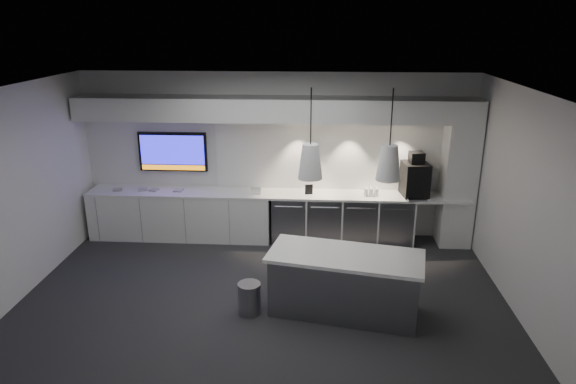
# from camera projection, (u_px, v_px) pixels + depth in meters

# --- Properties ---
(floor) EXTENTS (7.00, 7.00, 0.00)m
(floor) POSITION_uv_depth(u_px,v_px,m) (263.00, 299.00, 7.43)
(floor) COLOR #28282B
(floor) RESTS_ON ground
(ceiling) EXTENTS (7.00, 7.00, 0.00)m
(ceiling) POSITION_uv_depth(u_px,v_px,m) (260.00, 90.00, 6.47)
(ceiling) COLOR black
(ceiling) RESTS_ON wall_back
(wall_back) EXTENTS (7.00, 0.00, 7.00)m
(wall_back) POSITION_uv_depth(u_px,v_px,m) (277.00, 156.00, 9.31)
(wall_back) COLOR white
(wall_back) RESTS_ON floor
(wall_front) EXTENTS (7.00, 0.00, 7.00)m
(wall_front) POSITION_uv_depth(u_px,v_px,m) (231.00, 296.00, 4.58)
(wall_front) COLOR white
(wall_front) RESTS_ON floor
(wall_left) EXTENTS (0.00, 7.00, 7.00)m
(wall_left) POSITION_uv_depth(u_px,v_px,m) (12.00, 197.00, 7.15)
(wall_left) COLOR white
(wall_left) RESTS_ON floor
(wall_right) EXTENTS (0.00, 7.00, 7.00)m
(wall_right) POSITION_uv_depth(u_px,v_px,m) (526.00, 208.00, 6.74)
(wall_right) COLOR white
(wall_right) RESTS_ON floor
(back_counter) EXTENTS (6.80, 0.65, 0.04)m
(back_counter) POSITION_uv_depth(u_px,v_px,m) (275.00, 194.00, 9.20)
(back_counter) COLOR white
(back_counter) RESTS_ON left_base_cabinets
(left_base_cabinets) EXTENTS (3.30, 0.63, 0.86)m
(left_base_cabinets) POSITION_uv_depth(u_px,v_px,m) (181.00, 215.00, 9.45)
(left_base_cabinets) COLOR white
(left_base_cabinets) RESTS_ON floor
(fridge_unit_a) EXTENTS (0.60, 0.61, 0.85)m
(fridge_unit_a) POSITION_uv_depth(u_px,v_px,m) (289.00, 218.00, 9.34)
(fridge_unit_a) COLOR gray
(fridge_unit_a) RESTS_ON floor
(fridge_unit_b) EXTENTS (0.60, 0.61, 0.85)m
(fridge_unit_b) POSITION_uv_depth(u_px,v_px,m) (324.00, 219.00, 9.30)
(fridge_unit_b) COLOR gray
(fridge_unit_b) RESTS_ON floor
(fridge_unit_c) EXTENTS (0.60, 0.61, 0.85)m
(fridge_unit_c) POSITION_uv_depth(u_px,v_px,m) (359.00, 219.00, 9.26)
(fridge_unit_c) COLOR gray
(fridge_unit_c) RESTS_ON floor
(fridge_unit_d) EXTENTS (0.60, 0.61, 0.85)m
(fridge_unit_d) POSITION_uv_depth(u_px,v_px,m) (394.00, 220.00, 9.22)
(fridge_unit_d) COLOR gray
(fridge_unit_d) RESTS_ON floor
(backsplash) EXTENTS (4.60, 0.03, 1.30)m
(backsplash) POSITION_uv_depth(u_px,v_px,m) (343.00, 154.00, 9.21)
(backsplash) COLOR white
(backsplash) RESTS_ON wall_back
(soffit) EXTENTS (6.90, 0.60, 0.40)m
(soffit) POSITION_uv_depth(u_px,v_px,m) (275.00, 109.00, 8.74)
(soffit) COLOR white
(soffit) RESTS_ON wall_back
(column) EXTENTS (0.55, 0.55, 2.60)m
(column) POSITION_uv_depth(u_px,v_px,m) (459.00, 174.00, 8.91)
(column) COLOR white
(column) RESTS_ON floor
(wall_tv) EXTENTS (1.25, 0.07, 0.72)m
(wall_tv) POSITION_uv_depth(u_px,v_px,m) (173.00, 152.00, 9.36)
(wall_tv) COLOR black
(wall_tv) RESTS_ON wall_back
(island) EXTENTS (2.19, 1.27, 0.87)m
(island) POSITION_uv_depth(u_px,v_px,m) (345.00, 283.00, 6.98)
(island) COLOR gray
(island) RESTS_ON floor
(bin) EXTENTS (0.36, 0.36, 0.44)m
(bin) POSITION_uv_depth(u_px,v_px,m) (249.00, 298.00, 7.03)
(bin) COLOR gray
(bin) RESTS_ON floor
(coffee_machine) EXTENTS (0.49, 0.65, 0.78)m
(coffee_machine) POSITION_uv_depth(u_px,v_px,m) (415.00, 178.00, 8.98)
(coffee_machine) COLOR black
(coffee_machine) RESTS_ON back_counter
(sign_black) EXTENTS (0.14, 0.04, 0.18)m
(sign_black) POSITION_uv_depth(u_px,v_px,m) (309.00, 189.00, 9.10)
(sign_black) COLOR black
(sign_black) RESTS_ON back_counter
(sign_white) EXTENTS (0.18, 0.03, 0.14)m
(sign_white) POSITION_uv_depth(u_px,v_px,m) (256.00, 191.00, 9.09)
(sign_white) COLOR white
(sign_white) RESTS_ON back_counter
(cup_cluster) EXTENTS (0.25, 0.16, 0.14)m
(cup_cluster) POSITION_uv_depth(u_px,v_px,m) (371.00, 192.00, 9.04)
(cup_cluster) COLOR white
(cup_cluster) RESTS_ON back_counter
(tray_a) EXTENTS (0.20, 0.20, 0.02)m
(tray_a) POSITION_uv_depth(u_px,v_px,m) (118.00, 190.00, 9.33)
(tray_a) COLOR #A4A4A4
(tray_a) RESTS_ON back_counter
(tray_b) EXTENTS (0.19, 0.19, 0.02)m
(tray_b) POSITION_uv_depth(u_px,v_px,m) (143.00, 189.00, 9.34)
(tray_b) COLOR #A4A4A4
(tray_b) RESTS_ON back_counter
(tray_c) EXTENTS (0.20, 0.20, 0.02)m
(tray_c) POSITION_uv_depth(u_px,v_px,m) (154.00, 190.00, 9.31)
(tray_c) COLOR #A4A4A4
(tray_c) RESTS_ON back_counter
(tray_d) EXTENTS (0.17, 0.17, 0.02)m
(tray_d) POSITION_uv_depth(u_px,v_px,m) (178.00, 190.00, 9.29)
(tray_d) COLOR #A4A4A4
(tray_d) RESTS_ON back_counter
(pendant_left) EXTENTS (0.31, 0.31, 1.15)m
(pendant_left) POSITION_uv_depth(u_px,v_px,m) (310.00, 161.00, 6.47)
(pendant_left) COLOR white
(pendant_left) RESTS_ON ceiling
(pendant_right) EXTENTS (0.31, 0.31, 1.15)m
(pendant_right) POSITION_uv_depth(u_px,v_px,m) (389.00, 163.00, 6.41)
(pendant_right) COLOR white
(pendant_right) RESTS_ON ceiling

